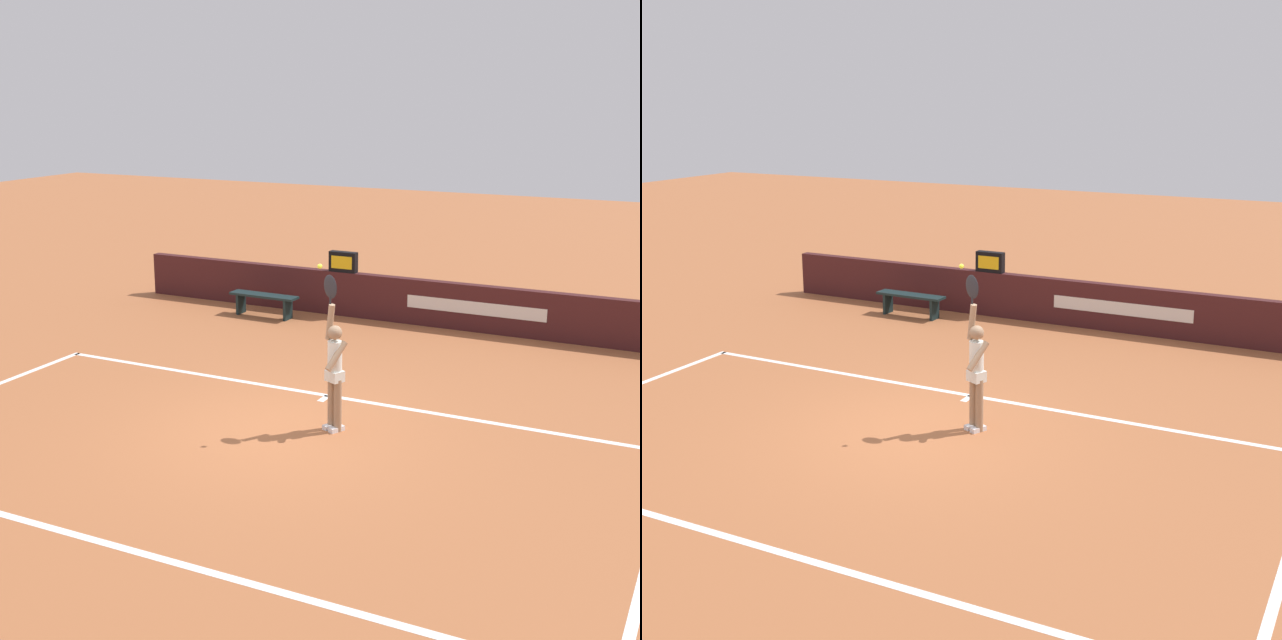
# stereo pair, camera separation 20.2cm
# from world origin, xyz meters

# --- Properties ---
(ground_plane) EXTENTS (60.00, 60.00, 0.00)m
(ground_plane) POSITION_xyz_m (0.00, 0.00, 0.00)
(ground_plane) COLOR #A75E36
(court_lines) EXTENTS (10.61, 5.48, 0.00)m
(court_lines) POSITION_xyz_m (0.00, -0.98, 0.00)
(court_lines) COLOR white
(court_lines) RESTS_ON ground
(back_wall) EXTENTS (13.86, 0.22, 0.97)m
(back_wall) POSITION_xyz_m (0.00, 6.53, 0.48)
(back_wall) COLOR #3F191A
(back_wall) RESTS_ON ground
(speed_display) EXTENTS (0.62, 0.19, 0.44)m
(speed_display) POSITION_xyz_m (-1.97, 6.53, 1.19)
(speed_display) COLOR black
(speed_display) RESTS_ON back_wall
(tennis_player) EXTENTS (0.45, 0.43, 2.31)m
(tennis_player) POSITION_xyz_m (0.70, 0.41, 0.94)
(tennis_player) COLOR #9E7C5D
(tennis_player) RESTS_ON ground
(tennis_ball) EXTENTS (0.07, 0.07, 0.07)m
(tennis_ball) POSITION_xyz_m (0.53, 0.28, 2.44)
(tennis_ball) COLOR #CEDB2C
(courtside_bench_near) EXTENTS (1.57, 0.39, 0.50)m
(courtside_bench_near) POSITION_xyz_m (-3.45, 5.65, 0.38)
(courtside_bench_near) COLOR black
(courtside_bench_near) RESTS_ON ground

